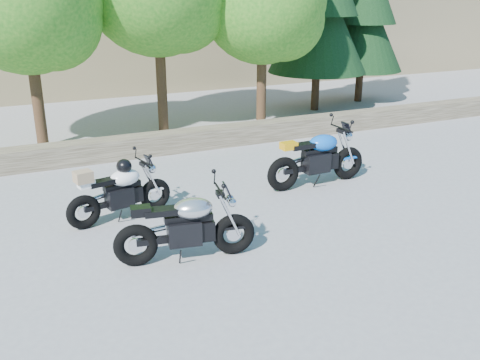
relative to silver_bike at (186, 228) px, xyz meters
name	(u,v)px	position (x,y,z in m)	size (l,w,h in m)	color
ground	(255,246)	(1.11, -0.03, -0.52)	(90.00, 90.00, 0.00)	gray
stone_wall	(157,144)	(1.11, 5.47, -0.27)	(22.00, 0.55, 0.50)	#473E2F
tree_decid_right	(267,1)	(4.81, 6.91, 2.98)	(3.54, 3.54, 5.41)	#382314
conifer_far	(365,6)	(9.51, 8.77, 2.75)	(2.82, 2.82, 6.27)	#382314
silver_bike	(186,228)	(0.00, 0.00, 0.00)	(2.12, 0.68, 1.07)	black
white_bike	(119,191)	(-0.57, 1.89, 0.01)	(1.94, 0.69, 1.08)	black
blue_bike	(318,159)	(3.50, 1.97, 0.04)	(2.30, 0.73, 1.15)	black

